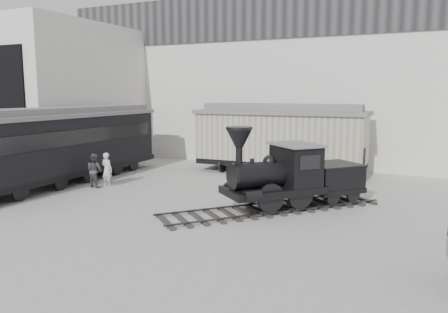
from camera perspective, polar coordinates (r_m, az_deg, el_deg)
The scene contains 8 objects.
ground at distance 15.58m, azimuth -5.31°, elevation -9.15°, with size 90.00×90.00×0.00m, color #9E9E9B.
north_wall at distance 28.83m, azimuth 9.79°, elevation 9.95°, with size 34.00×2.51×11.00m.
west_pavilion at distance 31.67m, azimuth -19.42°, elevation 7.52°, with size 7.00×12.11×9.00m.
locomotive at distance 17.83m, azimuth 8.43°, elevation -2.92°, with size 7.78×8.30×3.30m.
boxcar at distance 25.44m, azimuth 7.31°, elevation 2.51°, with size 9.93×3.15×4.06m.
passenger_coach at distance 24.09m, azimuth -20.11°, elevation 1.47°, with size 3.10×13.65×3.64m.
visitor_a at distance 22.61m, azimuth -15.04°, elevation -1.66°, with size 0.63×0.41×1.72m, color silver.
visitor_b at distance 22.61m, azimuth -16.56°, elevation -1.74°, with size 0.83×0.65×1.71m, color #414247.
Camera 1 is at (7.47, -12.85, 4.66)m, focal length 35.00 mm.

